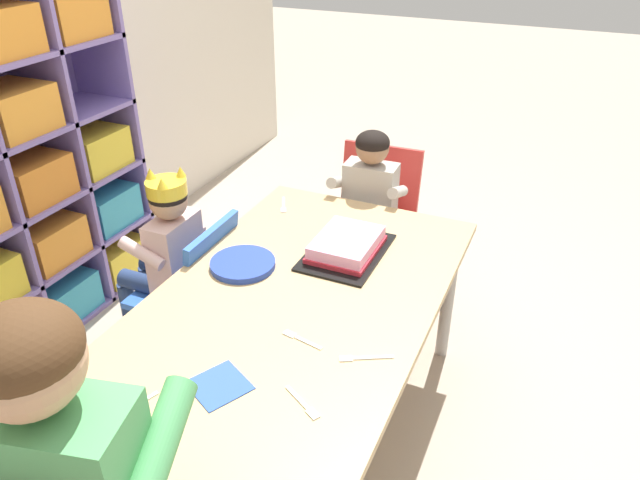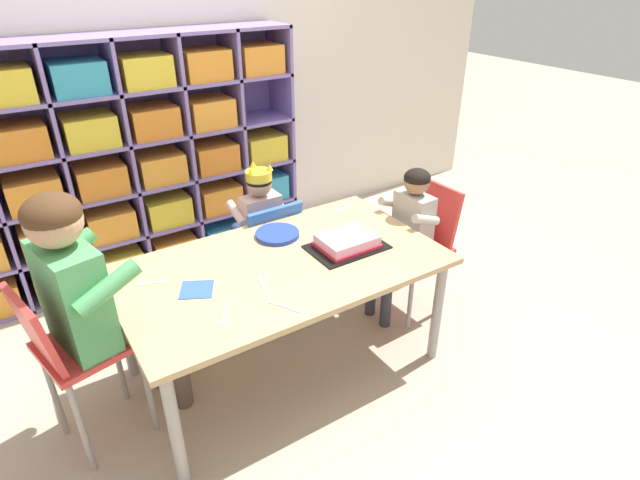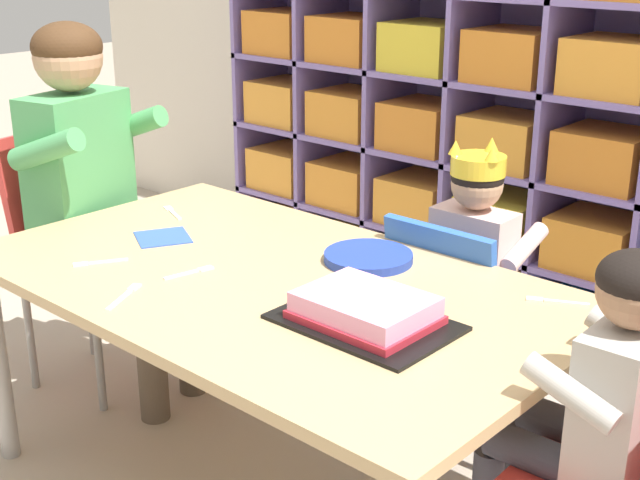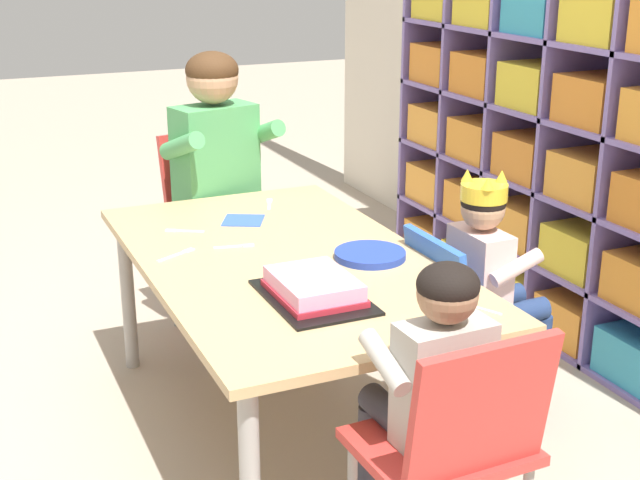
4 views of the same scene
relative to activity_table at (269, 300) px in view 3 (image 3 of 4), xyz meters
The scene contains 15 objects.
storage_cubby_shelf 1.33m from the activity_table, 104.18° to the left, with size 2.08×0.32×1.42m.
activity_table is the anchor object (origin of this frame).
classroom_chair_blue 0.55m from the activity_table, 69.56° to the left, with size 0.34×0.32×0.65m.
child_with_crown 0.63m from the activity_table, 73.09° to the left, with size 0.30×0.31×0.83m.
classroom_chair_adult_side 0.88m from the activity_table, behind, with size 0.42×0.38×0.77m.
adult_helper_seated 0.78m from the activity_table, behind, with size 0.47×0.45×1.09m.
guest_at_table_side 0.77m from the activity_table, ahead, with size 0.31×0.30×0.84m.
birthday_cake_on_tray 0.33m from the activity_table, ahead, with size 0.35×0.24×0.06m.
paper_plate_stack 0.26m from the activity_table, 65.45° to the left, with size 0.21×0.21×0.02m, color #233DA3.
paper_napkin_square 0.39m from the activity_table, behind, with size 0.13×0.13×0.00m, color #3356B7.
fork_near_child_seat 0.42m from the activity_table, 149.73° to the right, with size 0.08×0.12×0.00m.
fork_by_napkin 0.19m from the activity_table, 146.62° to the right, with size 0.04×0.13×0.00m.
fork_near_cake_tray 0.33m from the activity_table, 118.55° to the right, with size 0.08×0.13×0.00m.
fork_beside_plate_stack 0.56m from the activity_table, 163.94° to the left, with size 0.12×0.06×0.00m.
fork_scattered_mid_table 0.63m from the activity_table, 29.35° to the left, with size 0.12×0.07×0.00m.
Camera 3 is at (1.31, -1.28, 1.33)m, focal length 48.90 mm.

